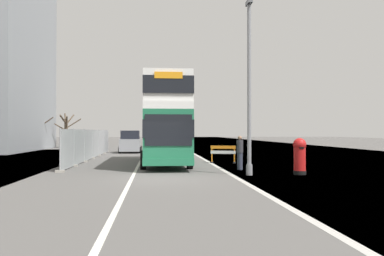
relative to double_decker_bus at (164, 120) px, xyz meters
name	(u,v)px	position (x,y,z in m)	size (l,w,h in m)	color
ground	(177,180)	(0.35, -7.80, -2.75)	(140.00, 280.00, 0.10)	#565451
double_decker_bus	(164,120)	(0.00, 0.00, 0.00)	(2.87, 11.09, 5.08)	#1E6B47
lamppost_foreground	(249,93)	(3.73, -6.76, 1.09)	(0.29, 0.70, 8.05)	gray
red_pillar_postbox	(300,154)	(6.15, -6.64, -1.77)	(0.61, 0.61, 1.70)	black
roadworks_barrier	(223,152)	(3.74, 0.61, -2.01)	(1.64, 0.85, 1.11)	orange
construction_site_fence	(92,145)	(-5.19, 5.45, -1.65)	(0.44, 20.60, 2.18)	#A8AAAD
car_oncoming_near	(130,142)	(-2.92, 14.17, -1.72)	(2.07, 3.85, 2.10)	gray
car_receding_mid	(162,140)	(0.18, 20.54, -1.65)	(1.93, 4.36, 2.22)	gray
bare_tree_far_verge_near	(66,129)	(-11.53, 26.59, -0.39)	(3.22, 3.45, 4.33)	#4C3D2D
bare_tree_far_verge_mid	(41,130)	(-13.56, 22.74, -0.51)	(2.60, 2.72, 4.84)	#4C3D2D
pedestrian_at_kerb	(240,153)	(3.87, -4.02, -1.80)	(0.34, 0.34, 1.78)	#2D3342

